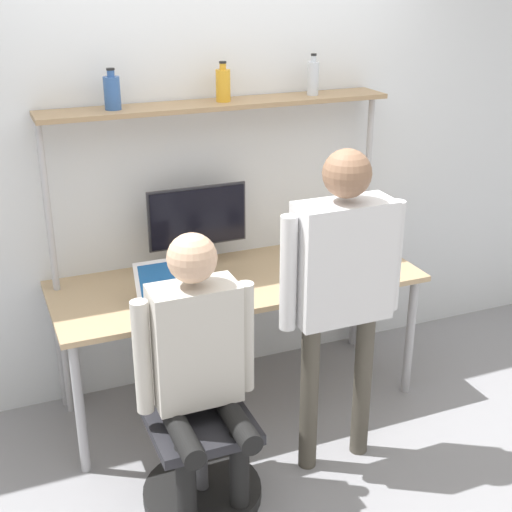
% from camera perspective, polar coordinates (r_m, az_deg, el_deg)
% --- Properties ---
extents(ground_plane, '(12.00, 12.00, 0.00)m').
position_cam_1_polar(ground_plane, '(3.96, 0.71, -14.14)').
color(ground_plane, gray).
extents(wall_back, '(8.00, 0.06, 2.70)m').
position_cam_1_polar(wall_back, '(4.05, -3.67, 8.00)').
color(wall_back, silver).
rests_on(wall_back, ground_plane).
extents(desk, '(2.00, 0.75, 0.76)m').
position_cam_1_polar(desk, '(3.92, -1.50, -2.74)').
color(desk, tan).
rests_on(desk, ground_plane).
extents(shelf_unit, '(1.90, 0.26, 1.68)m').
position_cam_1_polar(shelf_unit, '(3.88, -2.89, 8.85)').
color(shelf_unit, '#997A56').
rests_on(shelf_unit, ground_plane).
extents(monitor, '(0.56, 0.18, 0.48)m').
position_cam_1_polar(monitor, '(3.93, -4.67, 2.75)').
color(monitor, '#333338').
rests_on(monitor, desk).
extents(laptop, '(0.35, 0.23, 0.22)m').
position_cam_1_polar(laptop, '(3.62, -6.74, -2.87)').
color(laptop, silver).
rests_on(laptop, desk).
extents(cell_phone, '(0.07, 0.15, 0.01)m').
position_cam_1_polar(cell_phone, '(3.72, -2.29, -2.90)').
color(cell_phone, silver).
rests_on(cell_phone, desk).
extents(office_chair, '(0.56, 0.56, 0.90)m').
position_cam_1_polar(office_chair, '(3.45, -4.64, -14.84)').
color(office_chair, black).
rests_on(office_chair, ground_plane).
extents(person_seated, '(0.55, 0.47, 1.33)m').
position_cam_1_polar(person_seated, '(3.13, -4.65, -7.94)').
color(person_seated, black).
rests_on(person_seated, ground_plane).
extents(person_standing, '(0.62, 0.22, 1.62)m').
position_cam_1_polar(person_standing, '(3.30, 6.90, -1.37)').
color(person_standing, '#4C473D').
rests_on(person_standing, ground_plane).
extents(bottle_clear, '(0.06, 0.06, 0.22)m').
position_cam_1_polar(bottle_clear, '(4.03, 4.59, 14.04)').
color(bottle_clear, silver).
rests_on(bottle_clear, shelf_unit).
extents(bottle_blue, '(0.08, 0.08, 0.20)m').
position_cam_1_polar(bottle_blue, '(3.67, -11.44, 12.73)').
color(bottle_blue, '#335999').
rests_on(bottle_blue, shelf_unit).
extents(bottle_amber, '(0.08, 0.08, 0.21)m').
position_cam_1_polar(bottle_amber, '(3.82, -2.65, 13.54)').
color(bottle_amber, gold).
rests_on(bottle_amber, shelf_unit).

